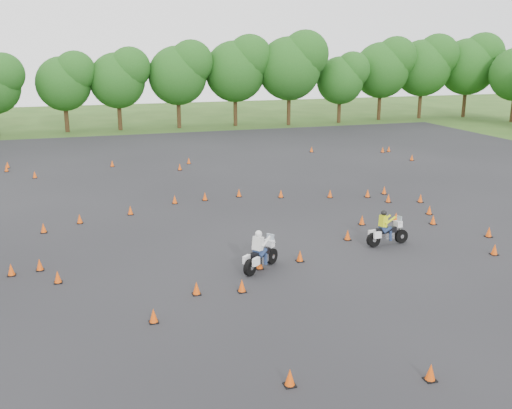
# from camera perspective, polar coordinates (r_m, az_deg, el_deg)

# --- Properties ---
(ground) EXTENTS (140.00, 140.00, 0.00)m
(ground) POSITION_cam_1_polar(r_m,az_deg,el_deg) (23.67, 2.91, -5.26)
(ground) COLOR #2D5119
(ground) RESTS_ON ground
(asphalt_pad) EXTENTS (62.00, 62.00, 0.00)m
(asphalt_pad) POSITION_cam_1_polar(r_m,az_deg,el_deg) (29.07, -1.18, -1.27)
(asphalt_pad) COLOR black
(asphalt_pad) RESTS_ON ground
(treeline) EXTENTS (86.87, 32.49, 10.74)m
(treeline) POSITION_cam_1_polar(r_m,az_deg,el_deg) (57.29, -5.43, 11.68)
(treeline) COLOR #1C4D16
(treeline) RESTS_ON ground
(traffic_cones) EXTENTS (36.58, 33.00, 0.45)m
(traffic_cones) POSITION_cam_1_polar(r_m,az_deg,el_deg) (28.80, -0.82, -0.97)
(traffic_cones) COLOR #DE4909
(traffic_cones) RESTS_ON asphalt_pad
(rider_yellow) EXTENTS (2.06, 0.75, 1.56)m
(rider_yellow) POSITION_cam_1_polar(r_m,az_deg,el_deg) (25.44, 13.11, -2.29)
(rider_yellow) COLOR #BDC611
(rider_yellow) RESTS_ON ground
(rider_white) EXTENTS (2.07, 1.82, 1.64)m
(rider_white) POSITION_cam_1_polar(r_m,az_deg,el_deg) (22.07, 0.51, -4.52)
(rider_white) COLOR silver
(rider_white) RESTS_ON ground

